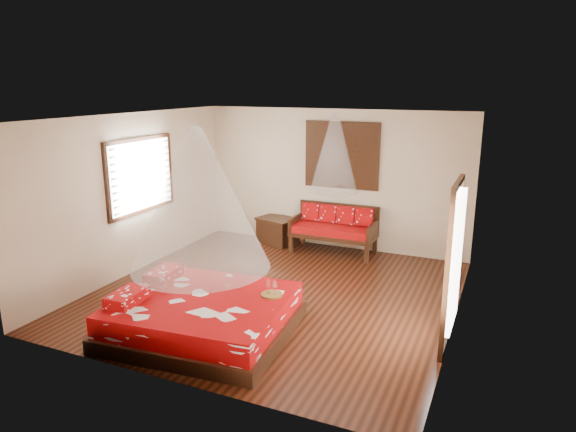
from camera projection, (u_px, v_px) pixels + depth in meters
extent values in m
cube|color=black|center=(275.00, 294.00, 8.27)|extent=(5.50, 5.50, 0.02)
cube|color=silver|center=(274.00, 116.00, 7.56)|extent=(5.50, 5.50, 0.02)
cube|color=beige|center=(133.00, 194.00, 8.99)|extent=(0.02, 5.50, 2.80)
cube|color=beige|center=(462.00, 229.00, 6.84)|extent=(0.02, 5.50, 2.80)
cube|color=beige|center=(333.00, 179.00, 10.36)|extent=(5.50, 0.02, 2.80)
cube|color=beige|center=(165.00, 266.00, 5.47)|extent=(5.50, 0.02, 2.80)
cube|color=black|center=(204.00, 326.00, 6.95)|extent=(2.45, 2.25, 0.20)
cube|color=#9B0507|center=(203.00, 309.00, 6.89)|extent=(2.34, 2.14, 0.30)
cube|color=#9B0507|center=(127.00, 297.00, 6.70)|extent=(0.38, 0.63, 0.15)
cube|color=#9B0507|center=(164.00, 274.00, 7.50)|extent=(0.38, 0.63, 0.15)
cube|color=black|center=(291.00, 242.00, 10.20)|extent=(0.08, 0.08, 0.42)
cube|color=black|center=(367.00, 252.00, 9.60)|extent=(0.08, 0.08, 0.42)
cube|color=black|center=(303.00, 234.00, 10.75)|extent=(0.08, 0.08, 0.42)
cube|color=black|center=(375.00, 243.00, 10.15)|extent=(0.08, 0.08, 0.42)
cube|color=black|center=(333.00, 235.00, 10.14)|extent=(1.66, 0.74, 0.08)
cube|color=#910507|center=(333.00, 229.00, 10.11)|extent=(1.60, 0.68, 0.14)
cube|color=black|center=(339.00, 217.00, 10.35)|extent=(1.66, 0.06, 0.55)
cube|color=black|center=(296.00, 222.00, 10.40)|extent=(0.06, 0.74, 0.30)
cube|color=black|center=(373.00, 231.00, 9.79)|extent=(0.06, 0.74, 0.30)
cube|color=#9B0507|center=(311.00, 212.00, 10.45)|extent=(0.35, 0.19, 0.37)
cube|color=#9B0507|center=(328.00, 214.00, 10.30)|extent=(0.35, 0.19, 0.37)
cube|color=#9B0507|center=(346.00, 216.00, 10.16)|extent=(0.35, 0.19, 0.37)
cube|color=#9B0507|center=(364.00, 218.00, 10.02)|extent=(0.35, 0.19, 0.37)
cube|color=black|center=(278.00, 232.00, 10.80)|extent=(0.88, 0.74, 0.50)
cube|color=black|center=(278.00, 219.00, 10.73)|extent=(0.93, 0.79, 0.05)
cube|color=black|center=(342.00, 155.00, 10.12)|extent=(1.52, 0.06, 1.32)
cube|color=black|center=(342.00, 155.00, 10.11)|extent=(1.35, 0.04, 1.10)
cube|color=black|center=(141.00, 175.00, 9.07)|extent=(0.08, 1.74, 1.34)
cube|color=white|center=(142.00, 176.00, 9.06)|extent=(0.04, 1.54, 1.10)
cube|color=black|center=(451.00, 268.00, 6.41)|extent=(0.08, 1.02, 2.16)
cube|color=white|center=(450.00, 260.00, 6.39)|extent=(0.03, 0.82, 1.70)
cylinder|color=brown|center=(272.00, 295.00, 6.93)|extent=(0.29, 0.29, 0.03)
cone|color=white|center=(198.00, 200.00, 6.51)|extent=(1.81, 1.81, 1.80)
cone|color=white|center=(334.00, 153.00, 9.68)|extent=(0.92, 0.92, 1.50)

